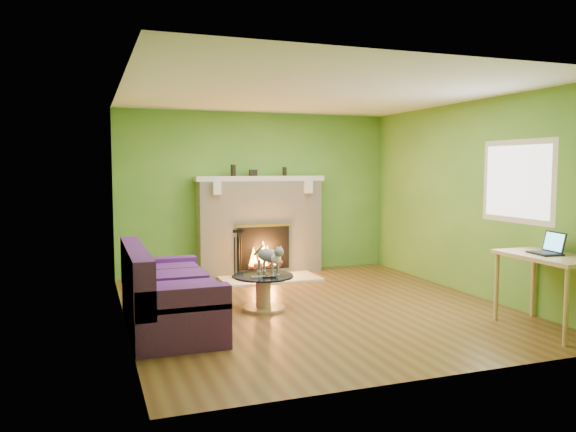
{
  "coord_description": "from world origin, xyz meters",
  "views": [
    {
      "loc": [
        -2.61,
        -6.29,
        1.72
      ],
      "look_at": [
        -0.21,
        0.4,
        1.1
      ],
      "focal_mm": 35.0,
      "sensor_mm": 36.0,
      "label": 1
    }
  ],
  "objects_px": {
    "desk": "(550,264)",
    "cat": "(268,259)",
    "coffee_table": "(263,289)",
    "sofa": "(164,296)"
  },
  "relations": [
    {
      "from": "desk",
      "to": "cat",
      "type": "height_order",
      "value": "desk"
    },
    {
      "from": "desk",
      "to": "coffee_table",
      "type": "bearing_deg",
      "value": 144.34
    },
    {
      "from": "coffee_table",
      "to": "desk",
      "type": "relative_size",
      "value": 0.68
    },
    {
      "from": "sofa",
      "to": "desk",
      "type": "height_order",
      "value": "sofa"
    },
    {
      "from": "sofa",
      "to": "coffee_table",
      "type": "bearing_deg",
      "value": 16.97
    },
    {
      "from": "sofa",
      "to": "coffee_table",
      "type": "xyz_separation_m",
      "value": [
        1.23,
        0.37,
        -0.1
      ]
    },
    {
      "from": "sofa",
      "to": "desk",
      "type": "distance_m",
      "value": 4.1
    },
    {
      "from": "coffee_table",
      "to": "cat",
      "type": "bearing_deg",
      "value": 32.01
    },
    {
      "from": "sofa",
      "to": "coffee_table",
      "type": "height_order",
      "value": "sofa"
    },
    {
      "from": "coffee_table",
      "to": "cat",
      "type": "height_order",
      "value": "cat"
    }
  ]
}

